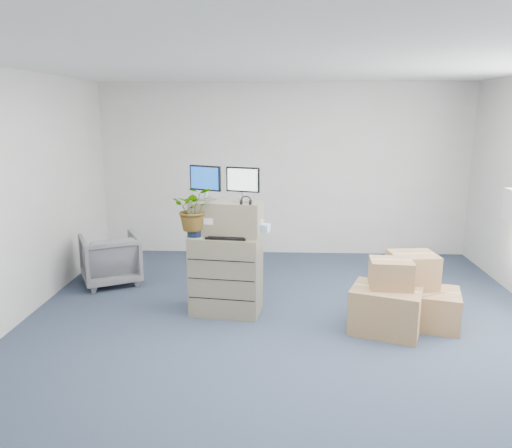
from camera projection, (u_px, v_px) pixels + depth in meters
The scene contains 16 objects.
ground at pixel (286, 348), 5.05m from camera, with size 7.00×7.00×0.00m, color #273546.
wall_back at pixel (284, 170), 8.16m from camera, with size 6.00×0.02×2.80m, color beige.
filing_cabinet_lower at pixel (226, 274), 5.85m from camera, with size 0.80×0.49×0.93m, color gray.
filing_cabinet_upper at pixel (226, 218), 5.75m from camera, with size 0.80×0.40×0.40m, color gray.
monitor_left at pixel (205, 181), 5.73m from camera, with size 0.38×0.23×0.40m.
monitor_right at pixel (243, 182), 5.64m from camera, with size 0.39×0.20×0.39m.
headphones at pixel (246, 201), 5.50m from camera, with size 0.12×0.12×0.01m, color black.
keyboard at pixel (227, 237), 5.64m from camera, with size 0.47×0.19×0.02m, color black.
mouse at pixel (254, 238), 5.60m from camera, with size 0.09×0.06×0.03m, color silver.
water_bottle at pixel (233, 224), 5.77m from camera, with size 0.07×0.07×0.26m, color gray.
phone_dock at pixel (226, 232), 5.76m from camera, with size 0.06×0.06×0.13m.
external_drive at pixel (253, 233), 5.80m from camera, with size 0.17×0.13×0.05m, color black.
tissue_box at pixel (259, 227), 5.75m from camera, with size 0.24×0.12×0.09m, color #3C89CC.
potted_plant at pixel (194, 214), 5.62m from camera, with size 0.51×0.56×0.48m.
office_chair at pixel (110, 257), 6.88m from camera, with size 0.74×0.69×0.76m, color slate.
cardboard_boxes at pixel (406, 300), 5.48m from camera, with size 1.33×0.95×0.80m.
Camera 1 is at (-0.09, -4.66, 2.34)m, focal length 35.00 mm.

